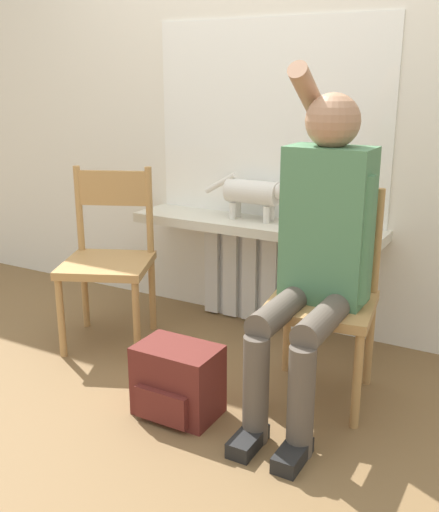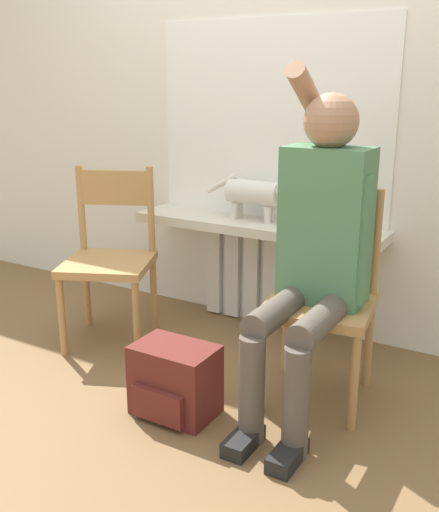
{
  "view_description": "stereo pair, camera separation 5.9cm",
  "coord_description": "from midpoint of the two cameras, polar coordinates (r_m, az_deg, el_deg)",
  "views": [
    {
      "loc": [
        1.34,
        -1.72,
        1.34
      ],
      "look_at": [
        0.0,
        0.67,
        0.51
      ],
      "focal_mm": 42.0,
      "sensor_mm": 36.0,
      "label": 1
    },
    {
      "loc": [
        1.39,
        -1.69,
        1.34
      ],
      "look_at": [
        0.0,
        0.67,
        0.51
      ],
      "focal_mm": 42.0,
      "sensor_mm": 36.0,
      "label": 2
    }
  ],
  "objects": [
    {
      "name": "chair_right",
      "position": [
        2.56,
        10.41,
        -3.66
      ],
      "size": [
        0.49,
        0.49,
        0.9
      ],
      "rotation": [
        0.0,
        0.0,
        0.15
      ],
      "color": "#B2844C",
      "rests_on": "ground_plane"
    },
    {
      "name": "cat",
      "position": [
        3.16,
        4.11,
        5.99
      ],
      "size": [
        0.5,
        0.12,
        0.24
      ],
      "color": "silver",
      "rests_on": "windowsill"
    },
    {
      "name": "wall_with_window",
      "position": [
        3.24,
        5.84,
        16.85
      ],
      "size": [
        7.0,
        0.06,
        2.7
      ],
      "color": "white",
      "rests_on": "ground_plane"
    },
    {
      "name": "chair_left",
      "position": [
        3.12,
        -9.86,
        0.08
      ],
      "size": [
        0.56,
        0.56,
        0.9
      ],
      "rotation": [
        0.0,
        0.0,
        0.42
      ],
      "color": "#B2844C",
      "rests_on": "ground_plane"
    },
    {
      "name": "radiator",
      "position": [
        3.34,
        4.74,
        -1.83
      ],
      "size": [
        0.73,
        0.08,
        0.56
      ],
      "color": "silver",
      "rests_on": "ground_plane"
    },
    {
      "name": "windowsill",
      "position": [
        3.17,
        4.04,
        2.85
      ],
      "size": [
        1.37,
        0.3,
        0.05
      ],
      "color": "beige",
      "rests_on": "radiator"
    },
    {
      "name": "backpack",
      "position": [
        2.5,
        -3.61,
        -11.77
      ],
      "size": [
        0.33,
        0.25,
        0.3
      ],
      "color": "maroon",
      "rests_on": "ground_plane"
    },
    {
      "name": "window_glass",
      "position": [
        3.22,
        5.45,
        12.69
      ],
      "size": [
        1.31,
        0.01,
        1.02
      ],
      "color": "white",
      "rests_on": "windowsill"
    },
    {
      "name": "ground_plane",
      "position": [
        2.56,
        -7.17,
        -14.88
      ],
      "size": [
        12.0,
        12.0,
        0.0
      ],
      "primitive_type": "plane",
      "color": "brown"
    },
    {
      "name": "person",
      "position": [
        2.38,
        9.99,
        1.26
      ],
      "size": [
        0.36,
        1.0,
        1.4
      ],
      "color": "brown",
      "rests_on": "ground_plane"
    }
  ]
}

